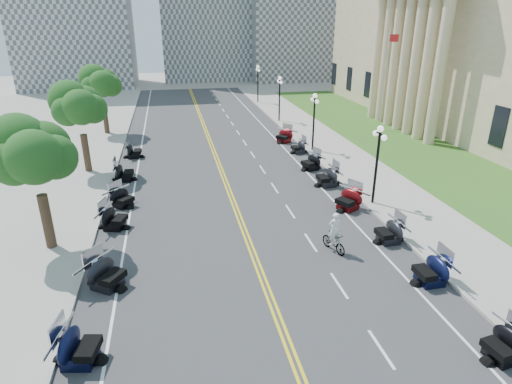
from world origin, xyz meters
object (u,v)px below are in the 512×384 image
flagpole (384,82)px  motorcycle_n_3 (505,344)px  cyclist_rider (336,217)px  bicycle (334,242)px

flagpole → motorcycle_n_3: (-10.93, -31.25, -4.35)m
motorcycle_n_3 → cyclist_rider: bearing=-168.2°
motorcycle_n_3 → cyclist_rider: size_ratio=1.03×
flagpole → cyclist_rider: (-13.97, -23.08, -3.08)m
flagpole → bicycle: 27.35m
bicycle → flagpole: bearing=39.7°
flagpole → bicycle: size_ratio=5.88×
flagpole → cyclist_rider: size_ratio=5.59×
flagpole → motorcycle_n_3: flagpole is taller
bicycle → cyclist_rider: cyclist_rider is taller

